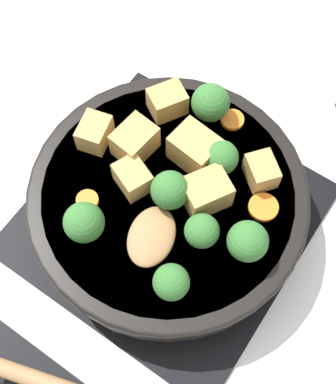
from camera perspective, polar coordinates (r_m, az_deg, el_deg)
name	(u,v)px	position (r m, az deg, el deg)	size (l,w,h in m)	color
ground_plane	(168,219)	(0.65, 0.00, -2.89)	(2.40, 2.40, 0.00)	white
front_burner_grate	(168,215)	(0.63, 0.00, -2.48)	(0.31, 0.31, 0.03)	black
skillet_pan	(170,200)	(0.59, 0.24, -0.85)	(0.38, 0.38, 0.05)	black
wooden_spoon	(119,328)	(0.52, -5.20, -14.24)	(0.25, 0.24, 0.02)	#A87A4C
tofu_cube_center_large	(194,149)	(0.58, 2.84, 4.63)	(0.05, 0.04, 0.04)	tan
tofu_cube_near_handle	(167,101)	(0.61, -0.07, 9.64)	(0.04, 0.03, 0.03)	tan
tofu_cube_east_chunk	(95,133)	(0.60, -7.82, 6.29)	(0.04, 0.03, 0.03)	tan
tofu_cube_west_chunk	(133,178)	(0.57, -3.78, 1.53)	(0.04, 0.03, 0.03)	tan
tofu_cube_back_piece	(206,192)	(0.56, 4.08, -0.02)	(0.05, 0.04, 0.04)	tan
tofu_cube_front_piece	(261,171)	(0.58, 9.92, 2.20)	(0.04, 0.03, 0.03)	tan
tofu_cube_mid_small	(135,141)	(0.58, -3.56, 5.44)	(0.04, 0.04, 0.04)	tan
broccoli_floret_near_spoon	(221,158)	(0.57, 5.68, 3.64)	(0.04, 0.04, 0.04)	#709956
broccoli_floret_center_top	(170,190)	(0.55, 0.22, 0.17)	(0.04, 0.04, 0.05)	#709956
broccoli_floret_east_rim	(84,222)	(0.54, -8.95, -3.23)	(0.04, 0.04, 0.05)	#709956
broccoli_floret_west_rim	(202,231)	(0.53, 3.63, -4.19)	(0.04, 0.04, 0.04)	#709956
broccoli_floret_north_edge	(210,103)	(0.60, 4.56, 9.46)	(0.04, 0.04, 0.05)	#709956
broccoli_floret_south_cluster	(171,282)	(0.51, 0.34, -9.61)	(0.04, 0.04, 0.04)	#709956
broccoli_floret_mid_floret	(248,241)	(0.53, 8.49, -5.23)	(0.04, 0.04, 0.05)	#709956
carrot_slice_orange_thin	(87,200)	(0.57, -8.60, -0.88)	(0.02, 0.02, 0.01)	orange
carrot_slice_near_center	(263,207)	(0.57, 10.13, -1.61)	(0.03, 0.03, 0.01)	orange
carrot_slice_edge_slice	(232,120)	(0.62, 6.87, 7.66)	(0.03, 0.03, 0.01)	orange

